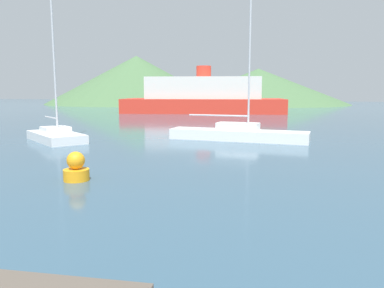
{
  "coord_description": "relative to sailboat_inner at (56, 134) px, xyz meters",
  "views": [
    {
      "loc": [
        4.74,
        0.98,
        3.14
      ],
      "look_at": [
        0.81,
        14.0,
        1.2
      ],
      "focal_mm": 35.0,
      "sensor_mm": 36.0,
      "label": 1
    }
  ],
  "objects": [
    {
      "name": "sailboat_middle",
      "position": [
        10.89,
        3.66,
        0.0
      ],
      "size": [
        8.87,
        2.23,
        8.6
      ],
      "rotation": [
        0.0,
        0.0,
        -0.06
      ],
      "color": "white",
      "rests_on": "ground_plane"
    },
    {
      "name": "hill_west",
      "position": [
        -25.11,
        65.65,
        5.35
      ],
      "size": [
        43.6,
        43.6,
        11.59
      ],
      "color": "#476B42",
      "rests_on": "ground_plane"
    },
    {
      "name": "hill_central",
      "position": [
        4.06,
        70.49,
        3.71
      ],
      "size": [
        41.82,
        41.82,
        8.31
      ],
      "color": "#476B42",
      "rests_on": "ground_plane"
    },
    {
      "name": "buoy_marker",
      "position": [
        7.3,
        -8.68,
        -0.02
      ],
      "size": [
        0.9,
        0.9,
        1.03
      ],
      "color": "orange",
      "rests_on": "ground_plane"
    },
    {
      "name": "ferry_distant",
      "position": [
        0.8,
        32.78,
        1.79
      ],
      "size": [
        23.97,
        12.86,
        6.66
      ],
      "rotation": [
        0.0,
        0.0,
        0.2
      ],
      "color": "red",
      "rests_on": "ground_plane"
    },
    {
      "name": "sailboat_inner",
      "position": [
        0.0,
        0.0,
        0.0
      ],
      "size": [
        5.52,
        4.81,
        11.23
      ],
      "rotation": [
        0.0,
        0.0,
        -0.62
      ],
      "color": "white",
      "rests_on": "ground_plane"
    }
  ]
}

